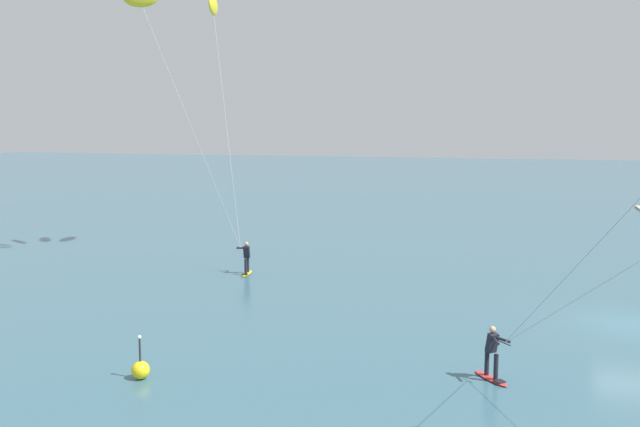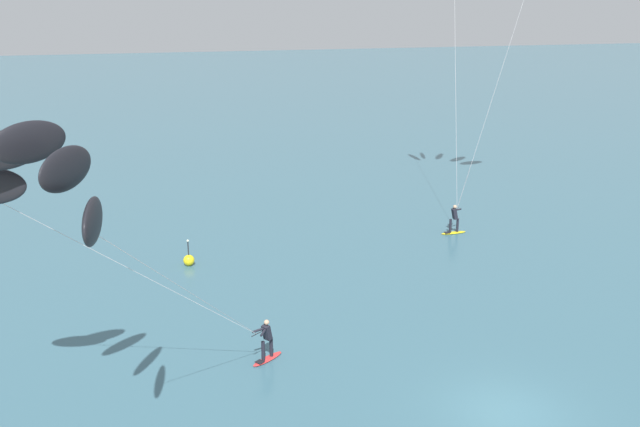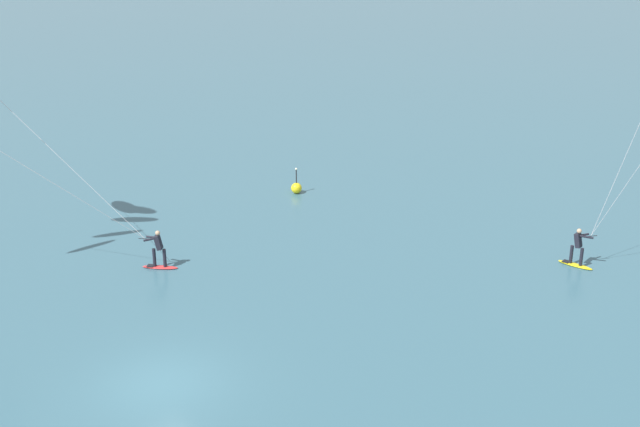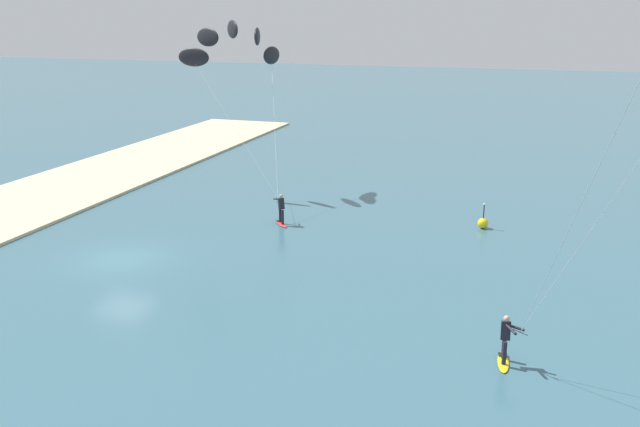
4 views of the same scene
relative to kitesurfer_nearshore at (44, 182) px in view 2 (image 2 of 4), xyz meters
name	(u,v)px [view 2 (image 2 of 4)]	position (x,y,z in m)	size (l,w,h in m)	color
ground_plane	(505,413)	(13.82, 0.27, -8.87)	(240.00, 240.00, 0.00)	#386070
kitesurfer_nearshore	(44,182)	(0.00, 0.00, 0.00)	(10.03, 9.18, 10.53)	red
marker_buoy	(189,260)	(3.80, 15.78, -8.57)	(0.56, 0.56, 1.38)	yellow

